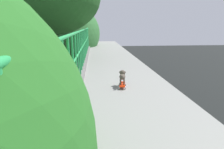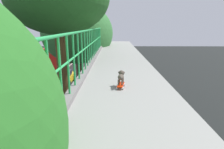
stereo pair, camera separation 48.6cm
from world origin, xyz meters
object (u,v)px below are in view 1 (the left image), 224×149
Objects in this scene: car_yellow_cab_seventh at (49,79)px; city_bus at (42,55)px; car_white_sixth at (4,91)px; car_blue_fifth at (23,109)px; toy_skateboard at (122,85)px; small_dog at (122,76)px.

car_yellow_cab_seventh is 0.38× the size of city_bus.
car_white_sixth is 4.99m from car_yellow_cab_seventh.
city_bus is (-3.44, 18.76, 1.29)m from car_blue_fifth.
car_yellow_cab_seventh is (3.39, 3.65, 0.09)m from car_white_sixth.
city_bus is at bearing 108.27° from car_yellow_cab_seventh.
toy_skateboard is (9.64, -28.09, 3.40)m from city_bus.
city_bus is (-3.59, 10.88, 1.19)m from car_yellow_cab_seventh.
car_yellow_cab_seventh is at bearing 88.93° from car_blue_fifth.
small_dog is at bearing -70.54° from car_yellow_cab_seventh.
car_white_sixth is at bearing 127.52° from car_blue_fifth.
small_dog is at bearing -54.99° from car_white_sixth.
car_blue_fifth is at bearing -52.48° from car_white_sixth.
small_dog is at bearing 84.81° from toy_skateboard.
car_blue_fifth is 0.40× the size of city_bus.
car_white_sixth is at bearing 124.86° from toy_skateboard.
small_dog reaches higher than toy_skateboard.
toy_skateboard reaches higher than car_blue_fifth.
small_dog is (9.45, -13.49, 4.90)m from car_white_sixth.
city_bus is 26.20× the size of small_dog.
city_bus is at bearing 108.95° from toy_skateboard.
car_blue_fifth is at bearing 123.60° from toy_skateboard.
car_white_sixth is 14.59m from city_bus.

